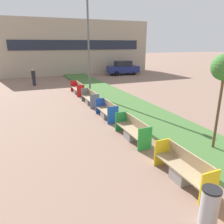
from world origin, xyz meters
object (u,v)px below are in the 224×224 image
parked_car_distant (123,68)px  bench_yellow_frame (183,170)px  bench_green_frame (133,131)px  street_lamp_post (88,34)px  bench_red_frame (78,89)px  pedestrian_walking (34,77)px  bench_grey_frame (90,99)px  litter_bin (209,207)px  bench_blue_frame (107,112)px

parked_car_distant → bench_yellow_frame: bearing=-105.0°
bench_green_frame → street_lamp_post: street_lamp_post is taller
bench_red_frame → pedestrian_walking: bearing=120.5°
bench_green_frame → bench_grey_frame: bearing=90.0°
bench_red_frame → litter_bin: size_ratio=2.36×
bench_blue_frame → pedestrian_walking: pedestrian_walking is taller
bench_red_frame → litter_bin: litter_bin is taller
litter_bin → pedestrian_walking: (-2.52, 20.23, 0.36)m
litter_bin → street_lamp_post: 14.05m
bench_yellow_frame → street_lamp_post: 12.51m
bench_green_frame → parked_car_distant: 20.97m
pedestrian_walking → parked_car_distant: size_ratio=0.39×
parked_car_distant → bench_grey_frame: bearing=-117.8°
bench_red_frame → litter_bin: 14.90m
litter_bin → pedestrian_walking: 20.39m
bench_grey_frame → litter_bin: (-0.63, -11.27, 0.12)m
bench_blue_frame → parked_car_distant: bearing=61.9°
litter_bin → pedestrian_walking: pedestrian_walking is taller
pedestrian_walking → bench_grey_frame: bearing=-70.6°
street_lamp_post → parked_car_distant: street_lamp_post is taller
pedestrian_walking → parked_car_distant: (11.70, 3.87, 0.06)m
bench_red_frame → bench_yellow_frame: bearing=-90.0°
bench_red_frame → street_lamp_post: bearing=-68.6°
bench_blue_frame → bench_grey_frame: size_ratio=0.88×
parked_car_distant → bench_blue_frame: bearing=-112.2°
bench_yellow_frame → bench_red_frame: (0.00, 13.26, 0.01)m
bench_yellow_frame → parked_car_distant: bearing=69.2°
bench_yellow_frame → bench_red_frame: bearing=90.0°
bench_grey_frame → bench_red_frame: 3.62m
bench_grey_frame → parked_car_distant: 15.42m
bench_grey_frame → litter_bin: 11.29m
bench_yellow_frame → street_lamp_post: (0.61, 11.71, 4.38)m
bench_red_frame → parked_car_distant: (8.55, 9.21, 0.54)m
bench_grey_frame → bench_yellow_frame: bearing=-90.0°
bench_yellow_frame → parked_car_distant: 24.05m
bench_red_frame → street_lamp_post: street_lamp_post is taller
street_lamp_post → parked_car_distant: 13.91m
bench_grey_frame → bench_red_frame: same height
bench_red_frame → litter_bin: (-0.63, -14.89, 0.12)m
street_lamp_post → bench_green_frame: bearing=-94.2°
bench_grey_frame → pedestrian_walking: pedestrian_walking is taller
bench_grey_frame → pedestrian_walking: (-3.15, 8.96, 0.48)m
bench_grey_frame → street_lamp_post: bearing=73.5°
bench_green_frame → bench_blue_frame: size_ratio=1.15×
bench_grey_frame → street_lamp_post: 4.87m
bench_green_frame → bench_red_frame: size_ratio=0.97×
bench_blue_frame → bench_red_frame: bearing=90.0°
bench_blue_frame → litter_bin: litter_bin is taller
bench_grey_frame → bench_red_frame: bearing=90.0°
bench_yellow_frame → bench_grey_frame: same height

